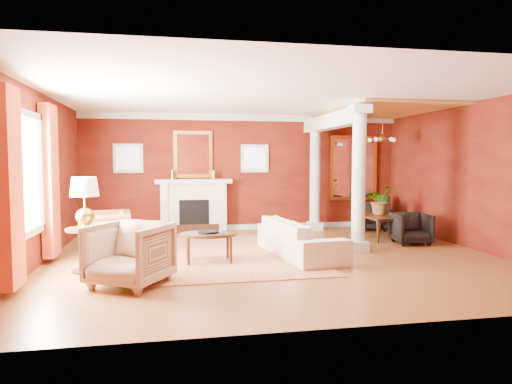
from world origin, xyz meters
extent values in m
plane|color=brown|center=(0.00, 0.00, 0.00)|extent=(8.00, 8.00, 0.00)
cube|color=#62200D|center=(0.00, 3.50, 1.45)|extent=(8.00, 0.04, 2.90)
cube|color=#62200D|center=(0.00, -3.50, 1.45)|extent=(8.00, 0.04, 2.90)
cube|color=#62200D|center=(-4.00, 0.00, 1.45)|extent=(0.04, 7.00, 2.90)
cube|color=#62200D|center=(4.00, 0.00, 1.45)|extent=(0.04, 7.00, 2.90)
cube|color=white|center=(0.00, 0.00, 2.90)|extent=(8.00, 7.00, 0.04)
cube|color=silver|center=(-1.30, 3.33, 0.60)|extent=(1.60, 0.34, 1.20)
cube|color=black|center=(-1.30, 3.16, 0.45)|extent=(0.72, 0.03, 0.70)
cube|color=black|center=(-1.30, 3.16, 0.10)|extent=(1.20, 0.05, 0.20)
cube|color=silver|center=(-1.30, 3.29, 1.24)|extent=(1.85, 0.42, 0.10)
cube|color=silver|center=(-2.00, 3.30, 0.60)|extent=(0.16, 0.40, 1.20)
cube|color=silver|center=(-0.60, 3.30, 0.60)|extent=(0.16, 0.40, 1.20)
cube|color=gold|center=(-1.30, 3.46, 1.90)|extent=(0.95, 0.06, 1.15)
cube|color=white|center=(-1.30, 3.42, 1.90)|extent=(0.78, 0.02, 0.98)
cube|color=silver|center=(-2.85, 3.47, 1.80)|extent=(0.70, 0.06, 0.70)
cube|color=white|center=(-2.85, 3.44, 1.80)|extent=(0.54, 0.02, 0.54)
cube|color=silver|center=(0.25, 3.47, 1.80)|extent=(0.70, 0.06, 0.70)
cube|color=white|center=(0.25, 3.44, 1.80)|extent=(0.54, 0.02, 0.54)
cube|color=white|center=(-3.98, -0.60, 1.55)|extent=(0.03, 1.30, 1.70)
cube|color=silver|center=(-3.95, -1.30, 1.55)|extent=(0.08, 0.10, 1.90)
cube|color=silver|center=(-3.95, 0.10, 1.55)|extent=(0.08, 0.10, 1.90)
cube|color=#BD4120|center=(-3.88, -1.60, 1.40)|extent=(0.18, 0.55, 2.60)
cube|color=#BD4120|center=(-3.88, 0.40, 1.40)|extent=(0.18, 0.55, 2.60)
cube|color=silver|center=(1.70, 0.30, 0.10)|extent=(0.34, 0.34, 0.20)
cylinder|color=silver|center=(1.70, 0.30, 1.45)|extent=(0.26, 0.26, 2.50)
cube|color=silver|center=(1.70, 0.30, 2.72)|extent=(0.36, 0.36, 0.16)
cube|color=silver|center=(1.70, 3.00, 0.10)|extent=(0.34, 0.34, 0.20)
cylinder|color=silver|center=(1.70, 3.00, 1.45)|extent=(0.26, 0.26, 2.50)
cube|color=silver|center=(1.70, 3.00, 2.72)|extent=(0.36, 0.36, 0.16)
cube|color=silver|center=(1.70, 1.90, 2.62)|extent=(0.30, 3.20, 0.32)
cube|color=gold|center=(2.85, 1.75, 2.87)|extent=(2.30, 3.40, 0.04)
cube|color=gold|center=(2.90, 3.46, 1.55)|extent=(1.30, 0.06, 1.70)
cube|color=white|center=(2.90, 3.42, 1.55)|extent=(1.10, 0.02, 1.50)
cylinder|color=olive|center=(2.90, 1.80, 2.58)|extent=(0.02, 0.02, 0.65)
sphere|color=olive|center=(2.90, 1.80, 2.25)|extent=(0.20, 0.20, 0.20)
sphere|color=beige|center=(3.18, 1.80, 2.22)|extent=(0.09, 0.09, 0.09)
sphere|color=beige|center=(2.99, 2.07, 2.22)|extent=(0.09, 0.09, 0.09)
sphere|color=beige|center=(2.67, 1.96, 2.22)|extent=(0.09, 0.09, 0.09)
sphere|color=beige|center=(2.67, 1.64, 2.22)|extent=(0.09, 0.09, 0.09)
sphere|color=beige|center=(2.99, 1.53, 2.22)|extent=(0.09, 0.09, 0.09)
cube|color=silver|center=(0.00, 3.46, 2.82)|extent=(8.00, 0.08, 0.16)
cube|color=silver|center=(0.00, 3.46, 0.06)|extent=(8.00, 0.08, 0.12)
cube|color=maroon|center=(-0.80, 0.45, 0.01)|extent=(3.07, 4.06, 0.02)
imported|color=beige|center=(0.47, 0.05, 0.45)|extent=(0.96, 2.36, 0.90)
imported|color=black|center=(-3.05, 0.81, 0.45)|extent=(0.92, 0.97, 0.91)
imported|color=tan|center=(-2.42, -1.42, 0.49)|extent=(1.27, 1.25, 0.98)
cylinder|color=black|center=(-1.22, -0.16, 0.49)|extent=(1.01, 1.01, 0.05)
cylinder|color=black|center=(-1.57, -0.38, 0.23)|extent=(0.05, 0.05, 0.46)
cylinder|color=black|center=(-0.86, -0.38, 0.23)|extent=(0.05, 0.05, 0.46)
cylinder|color=black|center=(-1.57, 0.06, 0.23)|extent=(0.05, 0.05, 0.46)
cylinder|color=black|center=(-0.86, 0.06, 0.23)|extent=(0.05, 0.05, 0.46)
imported|color=black|center=(-1.15, -0.13, 0.61)|extent=(0.15, 0.06, 0.20)
cylinder|color=black|center=(-3.16, -0.48, 0.02)|extent=(0.44, 0.44, 0.04)
cylinder|color=black|center=(-3.16, -0.48, 0.34)|extent=(0.10, 0.10, 0.68)
cylinder|color=black|center=(-3.16, -0.48, 0.68)|extent=(0.60, 0.60, 0.04)
sphere|color=olive|center=(-3.16, -0.48, 0.88)|extent=(0.28, 0.28, 0.28)
cylinder|color=olive|center=(-3.16, -0.48, 1.08)|extent=(0.03, 0.03, 0.30)
cone|color=beige|center=(-3.16, -0.48, 1.35)|extent=(0.44, 0.44, 0.30)
imported|color=black|center=(2.83, 1.69, 0.42)|extent=(0.54, 1.49, 0.83)
imported|color=black|center=(3.10, 0.79, 0.36)|extent=(0.76, 0.72, 0.72)
imported|color=black|center=(3.13, 2.83, 0.40)|extent=(0.96, 0.92, 0.80)
sphere|color=#133B1A|center=(3.50, 2.93, 0.17)|extent=(0.36, 0.36, 0.36)
cylinder|color=#133B1A|center=(3.50, 2.93, 0.43)|extent=(0.32, 0.32, 0.85)
imported|color=#26591E|center=(2.83, 1.72, 1.09)|extent=(0.78, 0.82, 0.51)
camera|label=1|loc=(-1.83, -7.92, 1.76)|focal=32.00mm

